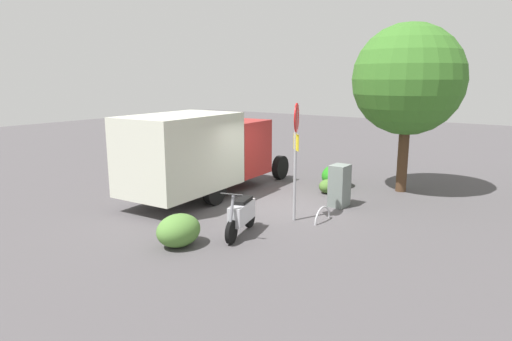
{
  "coord_description": "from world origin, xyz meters",
  "views": [
    {
      "loc": [
        11.23,
        7.03,
        3.82
      ],
      "look_at": [
        0.66,
        -0.59,
        1.09
      ],
      "focal_mm": 31.17,
      "sensor_mm": 36.0,
      "label": 1
    }
  ],
  "objects": [
    {
      "name": "ground_plane",
      "position": [
        0.0,
        0.0,
        0.0
      ],
      "size": [
        60.0,
        60.0,
        0.0
      ],
      "primitive_type": "plane",
      "color": "#4A4749"
    },
    {
      "name": "box_truck_near",
      "position": [
        0.79,
        -2.67,
        1.54
      ],
      "size": [
        7.01,
        2.64,
        2.74
      ],
      "rotation": [
        0.0,
        0.0,
        3.21
      ],
      "color": "black",
      "rests_on": "ground"
    },
    {
      "name": "motorcycle",
      "position": [
        2.93,
        0.61,
        0.52
      ],
      "size": [
        1.77,
        0.75,
        1.2
      ],
      "rotation": [
        0.0,
        0.0,
        0.28
      ],
      "color": "black",
      "rests_on": "ground"
    },
    {
      "name": "stop_sign",
      "position": [
        1.21,
        1.1,
        2.12
      ],
      "size": [
        0.71,
        0.33,
        3.18
      ],
      "color": "#9E9EA3",
      "rests_on": "ground"
    },
    {
      "name": "street_tree",
      "position": [
        -3.69,
        2.41,
        3.75
      ],
      "size": [
        3.63,
        3.63,
        5.58
      ],
      "color": "#47301E",
      "rests_on": "ground"
    },
    {
      "name": "utility_cabinet",
      "position": [
        -0.77,
        1.48,
        0.64
      ],
      "size": [
        0.61,
        0.49,
        1.27
      ],
      "primitive_type": "cube",
      "rotation": [
        0.0,
        0.0,
        -0.01
      ],
      "color": "slate",
      "rests_on": "ground"
    },
    {
      "name": "bike_rack_hoop",
      "position": [
        0.84,
        1.76,
        0.0
      ],
      "size": [
        0.85,
        0.06,
        0.85
      ],
      "primitive_type": "torus",
      "rotation": [
        1.57,
        0.0,
        -0.01
      ],
      "color": "#B7B7BC",
      "rests_on": "ground"
    },
    {
      "name": "shrub_near_sign",
      "position": [
        4.39,
        -0.1,
        0.38
      ],
      "size": [
        1.1,
        0.9,
        0.75
      ],
      "primitive_type": "ellipsoid",
      "color": "#4F7D35",
      "rests_on": "ground"
    },
    {
      "name": "shrub_mid_verge",
      "position": [
        -1.99,
        0.49,
        0.23
      ],
      "size": [
        0.68,
        0.56,
        0.47
      ],
      "primitive_type": "ellipsoid",
      "color": "#456C2B",
      "rests_on": "ground"
    },
    {
      "name": "shrub_by_tree",
      "position": [
        -2.94,
        0.33,
        0.4
      ],
      "size": [
        1.19,
        0.97,
        0.81
      ],
      "primitive_type": "ellipsoid",
      "color": "#227B19",
      "rests_on": "ground"
    }
  ]
}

